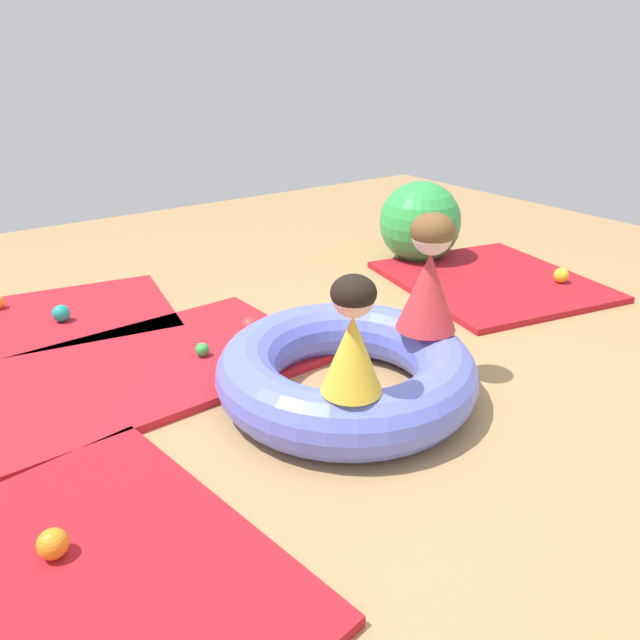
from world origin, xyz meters
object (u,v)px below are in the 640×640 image
exercise_ball_large (420,222)px  play_ball_red (250,327)px  play_ball_yellow (561,275)px  play_ball_teal (61,313)px  child_in_yellow (353,337)px  play_ball_green (202,350)px  play_ball_orange (53,544)px  child_in_red (429,274)px  inflatable_cushion (346,371)px

exercise_ball_large → play_ball_red: bearing=-164.2°
exercise_ball_large → play_ball_yellow: bearing=-69.4°
play_ball_teal → exercise_ball_large: 2.52m
play_ball_teal → exercise_ball_large: size_ratio=0.16×
child_in_yellow → play_ball_green: 1.11m
child_in_yellow → play_ball_teal: bearing=-136.9°
play_ball_orange → play_ball_yellow: (3.36, 0.54, 0.00)m
exercise_ball_large → child_in_yellow: bearing=-140.3°
play_ball_yellow → child_in_yellow: bearing=-165.0°
play_ball_teal → play_ball_red: 1.11m
play_ball_teal → child_in_yellow: bearing=-72.2°
play_ball_teal → exercise_ball_large: (2.49, -0.30, 0.21)m
child_in_yellow → play_ball_red: size_ratio=4.52×
play_ball_yellow → play_ball_teal: bearing=156.0°
play_ball_yellow → play_ball_green: bearing=170.3°
play_ball_teal → play_ball_yellow: size_ratio=0.98×
play_ball_red → play_ball_yellow: bearing=-13.1°
child_in_yellow → child_in_red: child_in_red is taller
play_ball_red → child_in_red: bearing=-61.7°
play_ball_teal → play_ball_yellow: play_ball_yellow is taller
play_ball_orange → play_ball_green: bearing=45.0°
child_in_red → inflatable_cushion: bearing=138.0°
inflatable_cushion → child_in_yellow: bearing=-125.6°
play_ball_orange → play_ball_green: size_ratio=1.34×
inflatable_cushion → child_in_yellow: (-0.24, -0.33, 0.36)m
play_ball_teal → play_ball_green: bearing=-62.0°
play_ball_orange → play_ball_teal: (0.50, 1.82, 0.00)m
play_ball_orange → play_ball_teal: size_ratio=0.97×
child_in_yellow → child_in_red: bearing=136.5°
play_ball_yellow → exercise_ball_large: 1.06m
play_ball_orange → play_ball_yellow: size_ratio=0.95×
child_in_red → play_ball_red: 1.06m
child_in_red → play_ball_orange: (-1.73, -0.18, -0.45)m
inflatable_cushion → play_ball_green: (-0.38, 0.69, -0.06)m
play_ball_red → exercise_ball_large: (1.72, 0.49, 0.21)m
play_ball_yellow → exercise_ball_large: size_ratio=0.17×
play_ball_green → play_ball_red: size_ratio=0.69×
play_ball_orange → play_ball_yellow: 3.40m
child_in_yellow → play_ball_teal: size_ratio=4.71×
play_ball_orange → exercise_ball_large: bearing=26.9°
play_ball_yellow → child_in_red: bearing=-167.5°
inflatable_cushion → play_ball_yellow: (2.02, 0.27, -0.05)m
inflatable_cushion → child_in_red: child_in_red is taller
inflatable_cushion → play_ball_yellow: size_ratio=11.74×
inflatable_cushion → exercise_ball_large: bearing=36.9°
play_ball_green → child_in_yellow: bearing=-81.9°
inflatable_cushion → exercise_ball_large: exercise_ball_large is taller
child_in_yellow → play_ball_teal: child_in_yellow is taller
child_in_yellow → play_ball_orange: bearing=-67.8°
child_in_yellow → play_ball_orange: (-1.10, 0.06, -0.41)m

